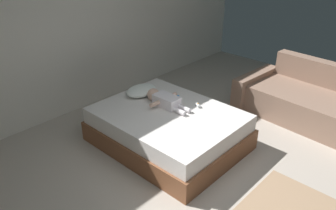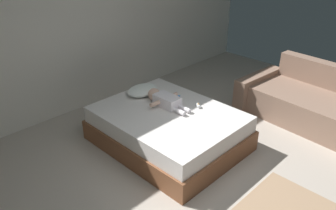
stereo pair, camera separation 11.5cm
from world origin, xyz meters
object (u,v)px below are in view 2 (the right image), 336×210
Objects in this scene: baby_bottle at (198,105)px; couch at (316,105)px; pillow at (142,90)px; baby at (164,100)px; bed at (168,128)px; toothbrush at (174,95)px.

couch is at bearing -30.34° from baby_bottle.
baby reaches higher than pillow.
pillow is 2.58m from couch.
pillow is 4.84× the size of baby_bottle.
toothbrush is at bearing 34.56° from bed.
toothbrush is 1.69× the size of baby_bottle.
pillow is 0.46m from toothbrush.
toothbrush is at bearing -50.03° from pillow.
pillow is 0.86m from baby_bottle.
bed is 2.68× the size of baby.
baby_bottle is (0.26, -0.37, -0.05)m from baby.
baby is (-0.00, -0.45, 0.01)m from pillow.
bed is 0.56m from toothbrush.
baby reaches higher than toothbrush.
baby_bottle is at bearing -54.86° from baby.
baby is at bearing 125.14° from baby_bottle.
bed is 0.51m from baby_bottle.
baby_bottle reaches higher than toothbrush.
couch reaches higher than toothbrush.
bed is 0.86× the size of couch.
bed is 2.29m from couch.
couch is at bearing -35.09° from baby.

